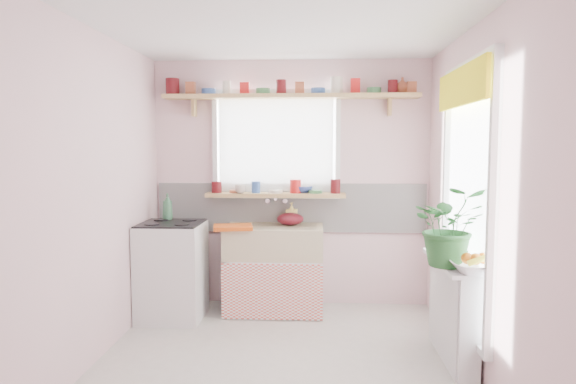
{
  "coord_description": "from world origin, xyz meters",
  "views": [
    {
      "loc": [
        0.26,
        -3.65,
        1.62
      ],
      "look_at": [
        0.03,
        0.55,
        1.25
      ],
      "focal_mm": 32.0,
      "sensor_mm": 36.0,
      "label": 1
    }
  ],
  "objects": [
    {
      "name": "room",
      "position": [
        0.66,
        0.86,
        1.37
      ],
      "size": [
        3.2,
        3.2,
        3.2
      ],
      "color": "silver",
      "rests_on": "ground"
    },
    {
      "name": "sink_unit",
      "position": [
        -0.15,
        1.29,
        0.43
      ],
      "size": [
        0.95,
        0.65,
        1.11
      ],
      "color": "white",
      "rests_on": "ground"
    },
    {
      "name": "cooker",
      "position": [
        -1.1,
        1.05,
        0.46
      ],
      "size": [
        0.58,
        0.58,
        0.93
      ],
      "color": "white",
      "rests_on": "ground"
    },
    {
      "name": "radiator_ledge",
      "position": [
        1.3,
        0.2,
        0.4
      ],
      "size": [
        0.22,
        0.95,
        0.78
      ],
      "color": "white",
      "rests_on": "ground"
    },
    {
      "name": "windowsill",
      "position": [
        -0.15,
        1.48,
        1.14
      ],
      "size": [
        1.4,
        0.22,
        0.04
      ],
      "primitive_type": "cube",
      "color": "tan",
      "rests_on": "room"
    },
    {
      "name": "pine_shelf",
      "position": [
        0.0,
        1.47,
        2.12
      ],
      "size": [
        2.52,
        0.24,
        0.04
      ],
      "primitive_type": "cube",
      "color": "tan",
      "rests_on": "room"
    },
    {
      "name": "shelf_crockery",
      "position": [
        0.0,
        1.47,
        2.2
      ],
      "size": [
        2.47,
        0.11,
        0.12
      ],
      "color": "#590F14",
      "rests_on": "pine_shelf"
    },
    {
      "name": "sill_crockery",
      "position": [
        -0.17,
        1.48,
        1.22
      ],
      "size": [
        1.35,
        0.11,
        0.12
      ],
      "color": "#590F14",
      "rests_on": "windowsill"
    },
    {
      "name": "dish_tray",
      "position": [
        -0.53,
        1.1,
        0.87
      ],
      "size": [
        0.4,
        0.33,
        0.04
      ],
      "primitive_type": "cube",
      "rotation": [
        0.0,
        0.0,
        0.19
      ],
      "color": "#D35112",
      "rests_on": "sink_unit"
    },
    {
      "name": "colander",
      "position": [
        0.0,
        1.39,
        0.91
      ],
      "size": [
        0.28,
        0.28,
        0.12
      ],
      "primitive_type": "ellipsoid",
      "rotation": [
        0.0,
        0.0,
        0.05
      ],
      "color": "#4F0D17",
      "rests_on": "sink_unit"
    },
    {
      "name": "jade_plant",
      "position": [
        1.21,
        0.01,
        1.06
      ],
      "size": [
        0.54,
        0.48,
        0.58
      ],
      "primitive_type": "imported",
      "rotation": [
        0.0,
        0.0,
        -0.06
      ],
      "color": "#28652D",
      "rests_on": "radiator_ledge"
    },
    {
      "name": "fruit_bowl",
      "position": [
        1.33,
        -0.2,
        0.81
      ],
      "size": [
        0.35,
        0.35,
        0.08
      ],
      "primitive_type": "imported",
      "rotation": [
        0.0,
        0.0,
        0.1
      ],
      "color": "white",
      "rests_on": "radiator_ledge"
    },
    {
      "name": "herb_pot",
      "position": [
        1.29,
        0.01,
        0.87
      ],
      "size": [
        0.11,
        0.08,
        0.19
      ],
      "primitive_type": "imported",
      "rotation": [
        0.0,
        0.0,
        -0.17
      ],
      "color": "#286529",
      "rests_on": "radiator_ledge"
    },
    {
      "name": "soap_bottle_sink",
      "position": [
        0.01,
        1.5,
        0.96
      ],
      "size": [
        0.12,
        0.12,
        0.21
      ],
      "primitive_type": "imported",
      "rotation": [
        0.0,
        0.0,
        -0.28
      ],
      "color": "#FFE771",
      "rests_on": "sink_unit"
    },
    {
      "name": "sill_cup",
      "position": [
        -0.5,
        1.42,
        1.2
      ],
      "size": [
        0.14,
        0.14,
        0.08
      ],
      "primitive_type": "imported",
      "rotation": [
        0.0,
        0.0,
        0.34
      ],
      "color": "beige",
      "rests_on": "windowsill"
    },
    {
      "name": "sill_bowl",
      "position": [
        0.11,
        1.54,
        1.19
      ],
      "size": [
        0.27,
        0.27,
        0.07
      ],
      "primitive_type": "imported",
      "rotation": [
        0.0,
        0.0,
        0.29
      ],
      "color": "#2D4192",
      "rests_on": "windowsill"
    },
    {
      "name": "shelf_vase",
      "position": [
        1.1,
        1.53,
        2.22
      ],
      "size": [
        0.2,
        0.2,
        0.16
      ],
      "primitive_type": "imported",
      "rotation": [
        0.0,
        0.0,
        0.31
      ],
      "color": "#A24D31",
      "rests_on": "pine_shelf"
    },
    {
      "name": "cooker_bottle",
      "position": [
        -1.19,
        1.24,
        1.04
      ],
      "size": [
        0.12,
        0.12,
        0.26
      ],
      "primitive_type": "imported",
      "rotation": [
        0.0,
        0.0,
        0.27
      ],
      "color": "#3A744E",
      "rests_on": "cooker"
    },
    {
      "name": "fruit",
      "position": [
        1.34,
        -0.19,
        0.88
      ],
      "size": [
        0.2,
        0.14,
        0.1
      ],
      "color": "orange",
      "rests_on": "fruit_bowl"
    }
  ]
}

